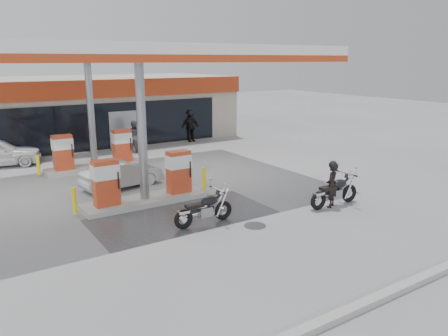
# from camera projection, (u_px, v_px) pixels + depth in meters

# --- Properties ---
(ground) EXTENTS (90.00, 90.00, 0.00)m
(ground) POSITION_uv_depth(u_px,v_px,m) (169.00, 219.00, 14.31)
(ground) COLOR gray
(ground) RESTS_ON ground
(wet_patch) EXTENTS (6.00, 3.00, 0.00)m
(wet_patch) POSITION_uv_depth(u_px,v_px,m) (183.00, 216.00, 14.58)
(wet_patch) COLOR #4C4C4F
(wet_patch) RESTS_ON ground
(drain_cover) EXTENTS (0.70, 0.70, 0.01)m
(drain_cover) POSITION_uv_depth(u_px,v_px,m) (255.00, 226.00, 13.75)
(drain_cover) COLOR #38383A
(drain_cover) RESTS_ON ground
(kerb) EXTENTS (28.00, 0.25, 0.15)m
(kerb) POSITION_uv_depth(u_px,v_px,m) (327.00, 321.00, 8.61)
(kerb) COLOR gray
(kerb) RESTS_ON ground
(store_building) EXTENTS (22.00, 8.22, 4.00)m
(store_building) POSITION_uv_depth(u_px,v_px,m) (53.00, 111.00, 26.78)
(store_building) COLOR #B2A595
(store_building) RESTS_ON ground
(canopy) EXTENTS (16.00, 10.02, 5.51)m
(canopy) POSITION_uv_depth(u_px,v_px,m) (109.00, 55.00, 17.10)
(canopy) COLOR silver
(canopy) RESTS_ON ground
(pump_island_near) EXTENTS (5.14, 1.30, 1.78)m
(pump_island_near) POSITION_uv_depth(u_px,v_px,m) (144.00, 184.00, 15.77)
(pump_island_near) COLOR #9E9E99
(pump_island_near) RESTS_ON ground
(pump_island_far) EXTENTS (5.14, 1.30, 1.78)m
(pump_island_far) POSITION_uv_depth(u_px,v_px,m) (94.00, 155.00, 20.64)
(pump_island_far) COLOR #9E9E99
(pump_island_far) RESTS_ON ground
(main_motorcycle) EXTENTS (2.23, 0.86, 1.15)m
(main_motorcycle) POSITION_uv_depth(u_px,v_px,m) (335.00, 192.00, 15.52)
(main_motorcycle) COLOR black
(main_motorcycle) RESTS_ON ground
(biker_main) EXTENTS (0.69, 0.63, 1.58)m
(biker_main) POSITION_uv_depth(u_px,v_px,m) (332.00, 185.00, 15.34)
(biker_main) COLOR black
(biker_main) RESTS_ON ground
(parked_motorcycle) EXTENTS (2.10, 0.81, 1.08)m
(parked_motorcycle) POSITION_uv_depth(u_px,v_px,m) (205.00, 210.00, 13.79)
(parked_motorcycle) COLOR black
(parked_motorcycle) RESTS_ON ground
(attendant) EXTENTS (0.98, 1.07, 1.79)m
(attendant) POSITION_uv_depth(u_px,v_px,m) (134.00, 136.00, 24.54)
(attendant) COLOR #5A595E
(attendant) RESTS_ON ground
(hatchback_silver) EXTENTS (3.48, 1.63, 1.10)m
(hatchback_silver) POSITION_uv_depth(u_px,v_px,m) (122.00, 174.00, 17.77)
(hatchback_silver) COLOR #A4A8AC
(hatchback_silver) RESTS_ON ground
(biker_walking) EXTENTS (1.13, 0.52, 1.89)m
(biker_walking) POSITION_uv_depth(u_px,v_px,m) (191.00, 127.00, 27.55)
(biker_walking) COLOR black
(biker_walking) RESTS_ON ground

